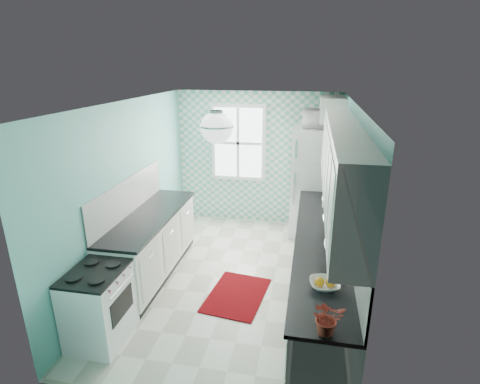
% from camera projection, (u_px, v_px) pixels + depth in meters
% --- Properties ---
extents(floor, '(3.00, 4.40, 0.02)m').
position_uv_depth(floor, '(233.00, 279.00, 5.45)').
color(floor, silver).
rests_on(floor, ground).
extents(ceiling, '(3.00, 4.40, 0.02)m').
position_uv_depth(ceiling, '(232.00, 102.00, 4.63)').
color(ceiling, white).
rests_on(ceiling, wall_back).
extents(wall_back, '(3.00, 0.02, 2.50)m').
position_uv_depth(wall_back, '(257.00, 159.00, 7.09)').
color(wall_back, '#60AEA4').
rests_on(wall_back, floor).
extents(wall_front, '(3.00, 0.02, 2.50)m').
position_uv_depth(wall_front, '(176.00, 290.00, 2.99)').
color(wall_front, '#60AEA4').
rests_on(wall_front, floor).
extents(wall_left, '(0.02, 4.40, 2.50)m').
position_uv_depth(wall_left, '(129.00, 191.00, 5.31)').
color(wall_left, '#60AEA4').
rests_on(wall_left, floor).
extents(wall_right, '(0.02, 4.40, 2.50)m').
position_uv_depth(wall_right, '(349.00, 205.00, 4.77)').
color(wall_right, '#60AEA4').
rests_on(wall_right, floor).
extents(accent_wall, '(3.00, 0.01, 2.50)m').
position_uv_depth(accent_wall, '(257.00, 159.00, 7.07)').
color(accent_wall, '#65B9A1').
rests_on(accent_wall, wall_back).
extents(window, '(1.04, 0.05, 1.44)m').
position_uv_depth(window, '(238.00, 143.00, 7.01)').
color(window, white).
rests_on(window, wall_back).
extents(backsplash_right, '(0.02, 3.60, 0.51)m').
position_uv_depth(backsplash_right, '(349.00, 221.00, 4.42)').
color(backsplash_right, white).
rests_on(backsplash_right, wall_right).
extents(backsplash_left, '(0.02, 2.15, 0.51)m').
position_uv_depth(backsplash_left, '(128.00, 196.00, 5.25)').
color(backsplash_left, white).
rests_on(backsplash_left, wall_left).
extents(upper_cabinets_right, '(0.33, 3.20, 0.90)m').
position_uv_depth(upper_cabinets_right, '(342.00, 168.00, 4.03)').
color(upper_cabinets_right, silver).
rests_on(upper_cabinets_right, wall_right).
extents(upper_cabinet_fridge, '(0.40, 0.74, 0.40)m').
position_uv_depth(upper_cabinet_fridge, '(332.00, 109.00, 6.18)').
color(upper_cabinet_fridge, silver).
rests_on(upper_cabinet_fridge, wall_right).
extents(ceiling_light, '(0.34, 0.34, 0.35)m').
position_uv_depth(ceiling_light, '(217.00, 128.00, 3.94)').
color(ceiling_light, silver).
rests_on(ceiling_light, ceiling).
extents(base_cabinets_right, '(0.60, 3.60, 0.90)m').
position_uv_depth(base_cabinets_right, '(320.00, 274.00, 4.71)').
color(base_cabinets_right, white).
rests_on(base_cabinets_right, floor).
extents(countertop_right, '(0.63, 3.60, 0.04)m').
position_uv_depth(countertop_right, '(321.00, 240.00, 4.56)').
color(countertop_right, black).
rests_on(countertop_right, base_cabinets_right).
extents(base_cabinets_left, '(0.60, 2.15, 0.90)m').
position_uv_depth(base_cabinets_left, '(152.00, 246.00, 5.44)').
color(base_cabinets_left, white).
rests_on(base_cabinets_left, floor).
extents(countertop_left, '(0.63, 2.15, 0.04)m').
position_uv_depth(countertop_left, '(150.00, 216.00, 5.29)').
color(countertop_left, black).
rests_on(countertop_left, base_cabinets_left).
extents(fridge, '(0.84, 0.83, 1.93)m').
position_uv_depth(fridge, '(315.00, 182.00, 6.63)').
color(fridge, white).
rests_on(fridge, floor).
extents(stove, '(0.56, 0.70, 0.85)m').
position_uv_depth(stove, '(99.00, 305.00, 4.12)').
color(stove, white).
rests_on(stove, floor).
extents(sink, '(0.44, 0.37, 0.53)m').
position_uv_depth(sink, '(322.00, 212.00, 5.39)').
color(sink, silver).
rests_on(sink, countertop_right).
extents(rug, '(0.84, 1.10, 0.02)m').
position_uv_depth(rug, '(237.00, 295.00, 5.04)').
color(rug, '#5E0414').
rests_on(rug, floor).
extents(dish_towel, '(0.06, 0.24, 0.36)m').
position_uv_depth(dish_towel, '(297.00, 248.00, 5.32)').
color(dish_towel, '#559986').
rests_on(dish_towel, base_cabinets_right).
extents(fruit_bowl, '(0.32, 0.32, 0.07)m').
position_uv_depth(fruit_bowl, '(325.00, 284.00, 3.55)').
color(fruit_bowl, white).
rests_on(fruit_bowl, countertop_right).
extents(potted_plant, '(0.31, 0.29, 0.28)m').
position_uv_depth(potted_plant, '(328.00, 318.00, 2.92)').
color(potted_plant, '#A9100A').
rests_on(potted_plant, countertop_right).
extents(soap_bottle, '(0.08, 0.08, 0.17)m').
position_uv_depth(soap_bottle, '(325.00, 202.00, 5.54)').
color(soap_bottle, '#A1B8CC').
rests_on(soap_bottle, countertop_right).
extents(microwave, '(0.57, 0.40, 0.31)m').
position_uv_depth(microwave, '(320.00, 119.00, 6.26)').
color(microwave, white).
rests_on(microwave, fridge).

